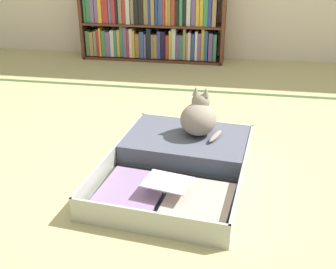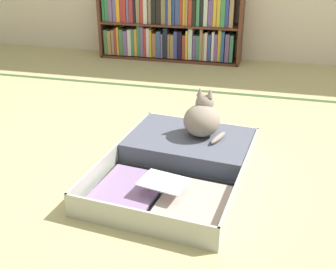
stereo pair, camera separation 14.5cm
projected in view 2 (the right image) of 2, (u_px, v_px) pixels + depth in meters
The scene contains 5 objects.
ground_plane at pixel (170, 177), 2.22m from camera, with size 10.00×10.00×0.00m, color tan.
tatami_border at pixel (209, 92), 3.41m from camera, with size 4.80×0.05×0.00m.
bookshelf at pixel (169, 25), 4.16m from camera, with size 1.43×0.27×0.71m.
open_suitcase at pixel (182, 159), 2.29m from camera, with size 0.81×1.06×0.12m.
black_cat at pixel (203, 119), 2.36m from camera, with size 0.26×0.25×0.27m.
Camera 2 is at (0.45, -1.85, 1.17)m, focal length 44.67 mm.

